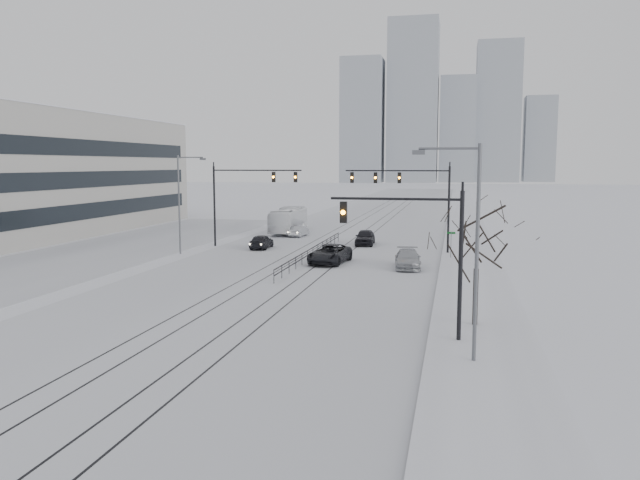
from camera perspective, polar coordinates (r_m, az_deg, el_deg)
The scene contains 21 objects.
ground at distance 26.92m, azimuth -15.41°, elevation -11.00°, with size 500.00×500.00×0.00m, color silver.
road at distance 83.89m, azimuth 3.95°, elevation 1.33°, with size 22.00×260.00×0.02m, color silver.
sidewalk_east at distance 83.01m, azimuth 13.21°, elevation 1.15°, with size 5.00×260.00×0.16m, color white.
curb at distance 83.01m, azimuth 11.52°, elevation 1.18°, with size 0.10×260.00×0.12m, color gray.
parking_strip at distance 66.46m, azimuth -16.70°, elevation -0.42°, with size 14.00×60.00×0.03m, color silver.
tram_rails at distance 64.28m, azimuth 1.35°, elevation -0.36°, with size 5.30×180.00×0.01m.
skyline at distance 297.16m, azimuth 11.13°, elevation 11.14°, with size 96.00×48.00×72.00m.
traffic_mast_near at distance 28.86m, azimuth 9.58°, elevation -0.35°, with size 6.10×0.37×7.00m.
traffic_mast_ne at distance 57.78m, azimuth 8.40°, elevation 4.46°, with size 9.60×0.37×8.00m.
traffic_mast_nw at distance 62.18m, azimuth -7.10°, elevation 4.48°, with size 9.10×0.37×8.00m.
street_light_east at distance 25.78m, azimuth 13.53°, elevation 0.14°, with size 2.73×0.25×9.00m.
street_light_west at distance 58.03m, azimuth -12.51°, elevation 3.84°, with size 2.73×0.25×9.00m.
bare_tree at distance 31.83m, azimuth 14.18°, elevation 0.08°, with size 4.40×4.40×6.10m.
median_fence at distance 54.52m, azimuth -0.65°, elevation -1.13°, with size 0.06×24.00×1.00m.
street_sign at distance 55.00m, azimuth 11.90°, elevation -0.08°, with size 0.70×0.06×2.40m.
sedan_sb_inner at distance 60.98m, azimuth -5.37°, elevation -0.14°, with size 1.65×4.09×1.39m, color black.
sedan_sb_outer at distance 70.95m, azimuth -1.94°, elevation 0.81°, with size 1.30×3.72×1.23m, color #A7AAAE.
sedan_nb_front at distance 51.69m, azimuth 0.90°, elevation -1.30°, with size 2.58×5.59×1.55m, color black.
sedan_nb_right at distance 49.84m, azimuth 8.03°, elevation -1.74°, with size 2.01×4.95×1.44m, color #A7AAAE.
sedan_nb_far at distance 63.71m, azimuth 4.14°, elevation 0.25°, with size 1.84×4.57×1.56m, color black.
box_truck at distance 74.85m, azimuth -2.89°, elevation 1.80°, with size 2.50×10.70×2.98m, color white.
Camera 1 is at (12.12, -22.60, 8.17)m, focal length 35.00 mm.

